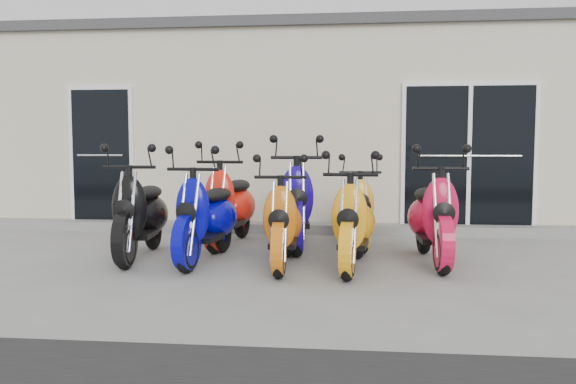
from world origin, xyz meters
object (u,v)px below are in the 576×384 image
object	(u,v)px
scooter_front_orange_a	(284,210)
scooter_back_yellow	(355,200)
scooter_back_red	(230,193)
scooter_front_black	(140,201)
scooter_front_orange_b	(354,210)
scooter_front_blue	(206,204)
scooter_back_blue	(296,191)
scooter_front_red	(433,204)

from	to	relation	value
scooter_front_orange_a	scooter_back_yellow	xyz separation A→B (m)	(0.81, 1.42, -0.01)
scooter_front_orange_a	scooter_back_red	distance (m)	1.58
scooter_front_black	scooter_front_orange_b	world-z (taller)	scooter_front_black
scooter_front_blue	scooter_front_black	bearing A→B (deg)	177.48
scooter_front_orange_a	scooter_back_yellow	size ratio (longest dim) A/B	1.01
scooter_front_orange_b	scooter_front_orange_a	bearing A→B (deg)	-175.04
scooter_back_red	scooter_front_black	bearing A→B (deg)	-126.01
scooter_front_black	scooter_front_orange_a	bearing A→B (deg)	-14.86
scooter_front_orange_b	scooter_front_blue	bearing A→B (deg)	179.67
scooter_back_blue	scooter_back_yellow	size ratio (longest dim) A/B	1.19
scooter_front_red	scooter_back_yellow	bearing A→B (deg)	127.49
scooter_front_blue	scooter_back_yellow	world-z (taller)	scooter_front_blue
scooter_front_red	scooter_back_red	bearing A→B (deg)	158.00
scooter_front_black	scooter_front_blue	xyz separation A→B (m)	(0.83, -0.12, -0.01)
scooter_back_red	scooter_front_blue	bearing A→B (deg)	-87.17
scooter_back_blue	scooter_back_yellow	bearing A→B (deg)	5.64
scooter_back_yellow	scooter_front_orange_a	bearing A→B (deg)	-127.97
scooter_front_black	scooter_front_blue	world-z (taller)	scooter_front_black
scooter_front_blue	scooter_front_orange_b	xyz separation A→B (m)	(1.69, -0.21, -0.03)
scooter_front_black	scooter_front_red	size ratio (longest dim) A/B	1.01
scooter_front_orange_b	scooter_back_yellow	world-z (taller)	scooter_front_orange_b
scooter_front_orange_b	scooter_front_red	distance (m)	0.97
scooter_back_red	scooter_back_blue	world-z (taller)	scooter_back_blue
scooter_front_blue	scooter_front_orange_b	distance (m)	1.70
scooter_back_yellow	scooter_front_black	bearing A→B (deg)	-164.67
scooter_front_blue	scooter_front_red	xyz separation A→B (m)	(2.59, 0.17, 0.01)
scooter_back_blue	scooter_back_red	bearing A→B (deg)	170.83
scooter_front_blue	scooter_back_blue	xyz separation A→B (m)	(0.94, 1.07, 0.07)
scooter_front_black	scooter_back_red	xyz separation A→B (m)	(0.88, 1.01, 0.02)
scooter_front_black	scooter_back_yellow	xyz separation A→B (m)	(2.56, 1.12, -0.06)
scooter_front_orange_a	scooter_back_blue	size ratio (longest dim) A/B	0.85
scooter_front_blue	scooter_back_red	world-z (taller)	scooter_back_red
scooter_back_blue	scooter_front_orange_b	bearing A→B (deg)	-65.74
scooter_back_red	scooter_back_yellow	bearing A→B (deg)	8.77
scooter_back_red	scooter_back_blue	distance (m)	0.90
scooter_front_orange_a	scooter_front_orange_b	xyz separation A→B (m)	(0.77, -0.02, 0.02)
scooter_front_orange_a	scooter_front_red	xyz separation A→B (m)	(1.67, 0.36, 0.05)
scooter_front_orange_b	scooter_front_red	bearing A→B (deg)	29.46
scooter_front_black	scooter_back_red	bearing A→B (deg)	43.88
scooter_front_orange_a	scooter_back_red	xyz separation A→B (m)	(-0.87, 1.31, 0.08)
scooter_front_black	scooter_back_blue	size ratio (longest dim) A/B	0.92
scooter_front_red	scooter_back_red	size ratio (longest dim) A/B	0.97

